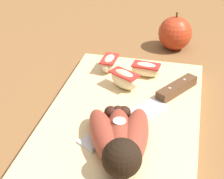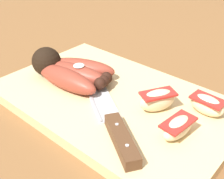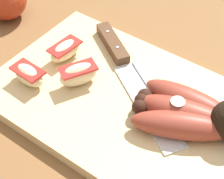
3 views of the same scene
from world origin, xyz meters
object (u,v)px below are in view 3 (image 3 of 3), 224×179
at_px(banana_bunch, 193,114).
at_px(apple_wedge_far, 77,75).
at_px(apple_wedge_near, 65,50).
at_px(apple_wedge_middle, 28,75).
at_px(chefs_knife, 124,62).

bearing_deg(banana_bunch, apple_wedge_far, -169.17).
distance_m(apple_wedge_near, apple_wedge_far, 0.07).
height_order(banana_bunch, apple_wedge_middle, banana_bunch).
height_order(chefs_knife, apple_wedge_near, apple_wedge_near).
height_order(apple_wedge_near, apple_wedge_middle, apple_wedge_middle).
bearing_deg(apple_wedge_far, apple_wedge_near, 146.53).
relative_size(chefs_knife, apple_wedge_near, 4.05).
bearing_deg(banana_bunch, apple_wedge_middle, -162.92).
distance_m(banana_bunch, chefs_knife, 0.15).
bearing_deg(apple_wedge_near, apple_wedge_far, -33.47).
height_order(banana_bunch, apple_wedge_far, banana_bunch).
relative_size(chefs_knife, apple_wedge_middle, 4.37).
xyz_separation_m(banana_bunch, apple_wedge_near, (-0.23, 0.00, -0.01)).
xyz_separation_m(chefs_knife, apple_wedge_far, (-0.03, -0.08, 0.01)).
xyz_separation_m(banana_bunch, apple_wedge_far, (-0.18, -0.03, -0.00)).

